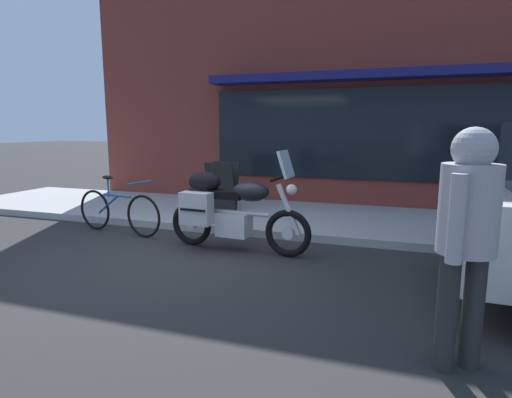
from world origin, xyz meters
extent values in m
plane|color=#292929|center=(0.00, 0.00, 0.00)|extent=(80.00, 80.00, 0.00)
torus|color=black|center=(1.51, 0.56, 0.31)|extent=(0.63, 0.13, 0.63)
cylinder|color=silver|center=(1.51, 0.56, 0.31)|extent=(0.16, 0.07, 0.16)
torus|color=black|center=(0.06, 0.66, 0.31)|extent=(0.63, 0.13, 0.63)
cylinder|color=silver|center=(0.06, 0.66, 0.31)|extent=(0.16, 0.07, 0.16)
cube|color=silver|center=(0.73, 0.61, 0.36)|extent=(0.46, 0.33, 0.32)
cylinder|color=silver|center=(0.78, 0.61, 0.53)|extent=(0.95, 0.13, 0.06)
ellipsoid|color=black|center=(0.98, 0.59, 0.83)|extent=(0.54, 0.32, 0.26)
cube|color=black|center=(0.56, 0.62, 0.77)|extent=(0.62, 0.28, 0.11)
cube|color=black|center=(0.24, 0.65, 0.75)|extent=(0.29, 0.24, 0.18)
cylinder|color=silver|center=(1.51, 0.56, 0.63)|extent=(0.35, 0.09, 0.67)
cylinder|color=black|center=(1.39, 0.57, 1.03)|extent=(0.08, 0.62, 0.04)
cube|color=silver|center=(1.47, 0.56, 1.21)|extent=(0.17, 0.33, 0.35)
sphere|color=#EAEACC|center=(1.55, 0.55, 0.89)|extent=(0.14, 0.14, 0.14)
cube|color=#B2B2B2|center=(0.27, 0.40, 0.59)|extent=(0.45, 0.23, 0.44)
cube|color=black|center=(0.27, 0.29, 0.59)|extent=(0.37, 0.04, 0.03)
ellipsoid|color=black|center=(0.29, 0.64, 0.93)|extent=(0.50, 0.35, 0.28)
torus|color=black|center=(-0.83, 0.79, 0.33)|extent=(0.66, 0.15, 0.67)
torus|color=black|center=(-1.89, 0.96, 0.33)|extent=(0.66, 0.15, 0.67)
cylinder|color=#1E5999|center=(-1.36, 0.87, 0.61)|extent=(0.59, 0.13, 0.04)
cylinder|color=#1E5999|center=(-1.57, 0.91, 0.45)|extent=(0.46, 0.11, 0.34)
cylinder|color=#1E5999|center=(-1.55, 0.91, 0.73)|extent=(0.03, 0.03, 0.30)
ellipsoid|color=black|center=(-1.55, 0.91, 0.89)|extent=(0.23, 0.14, 0.06)
cylinder|color=#1E5999|center=(-0.88, 0.79, 0.85)|extent=(0.11, 0.48, 0.03)
cylinder|color=#282828|center=(3.20, -1.60, 0.42)|extent=(0.14, 0.14, 0.84)
cylinder|color=#282828|center=(3.38, -1.51, 0.42)|extent=(0.14, 0.14, 0.84)
cylinder|color=#9E9EA3|center=(3.29, -1.55, 1.14)|extent=(0.50, 0.50, 0.60)
sphere|color=#9E9EA3|center=(3.29, -1.55, 1.54)|extent=(0.28, 0.28, 0.28)
sphere|color=tan|center=(3.23, -1.53, 1.54)|extent=(0.17, 0.17, 0.17)
cylinder|color=#9E9EA3|center=(3.19, -1.76, 1.11)|extent=(0.10, 0.10, 0.57)
cylinder|color=#9E9EA3|center=(3.38, -1.34, 1.11)|extent=(0.10, 0.10, 0.57)
cube|color=black|center=(-0.33, 2.55, 0.58)|extent=(0.55, 0.19, 0.91)
cube|color=black|center=(-0.33, 2.77, 0.58)|extent=(0.55, 0.19, 0.91)
camera|label=1|loc=(2.84, -4.58, 1.67)|focal=29.35mm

